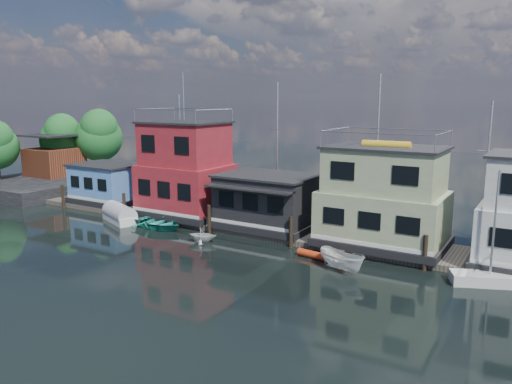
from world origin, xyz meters
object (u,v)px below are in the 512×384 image
Objects in this scene: houseboat_red at (185,171)px; day_sailer at (490,278)px; houseboat_green at (384,199)px; houseboat_dark at (267,201)px; dinghy_teal at (158,223)px; houseboat_blue at (108,183)px; tarp_runabout at (120,215)px; red_kayak at (321,257)px; motorboat at (342,261)px; dinghy_white at (202,235)px.

houseboat_red reaches higher than day_sailer.
day_sailer is at bearing -7.80° from houseboat_red.
houseboat_dark is at bearing -179.88° from houseboat_green.
houseboat_dark is 8.85m from dinghy_teal.
houseboat_dark is (8.00, -0.02, -1.69)m from houseboat_red.
houseboat_green is at bearing 0.00° from houseboat_blue.
houseboat_green is at bearing 33.17° from tarp_runabout.
houseboat_dark is 2.20× the size of red_kayak.
houseboat_green reaches higher than houseboat_blue.
houseboat_green is at bearing 0.12° from houseboat_dark.
day_sailer reaches higher than tarp_runabout.
motorboat is at bearing -91.29° from dinghy_teal.
houseboat_red is 3.50× the size of motorboat.
houseboat_blue is at bearing -180.00° from houseboat_red.
houseboat_dark is at bearing -0.14° from houseboat_red.
day_sailer is 28.15m from tarp_runabout.
houseboat_blue is at bearing 178.51° from red_kayak.
dinghy_white is (-11.54, -4.98, -3.00)m from houseboat_green.
motorboat is 0.79× the size of tarp_runabout.
houseboat_green is 6.00m from red_kayak.
houseboat_red is 8.18m from houseboat_dark.
dinghy_teal is at bearing -154.15° from houseboat_dark.
dinghy_teal is at bearing 106.27° from motorboat.
houseboat_dark is 5.88m from dinghy_white.
red_kayak is at bearing -33.69° from houseboat_dark.
houseboat_green is at bearing 67.54° from red_kayak.
dinghy_teal is at bearing 158.48° from day_sailer.
motorboat is 16.18m from dinghy_teal.
houseboat_red reaches higher than houseboat_green.
tarp_runabout is at bearing 158.42° from day_sailer.
motorboat is 8.12m from day_sailer.
houseboat_green is 12.92m from dinghy_white.
red_kayak is (6.41, -4.27, -2.17)m from houseboat_dark.
houseboat_dark is at bearing -47.76° from dinghy_white.
day_sailer is at bearing -105.55° from dinghy_white.
tarp_runabout is (-12.00, -3.82, -1.81)m from houseboat_dark.
day_sailer is (9.74, 0.98, 0.15)m from red_kayak.
dinghy_white is 18.76m from day_sailer.
red_kayak is at bearing -106.26° from dinghy_white.
tarp_runabout is (-20.32, 1.65, -0.05)m from motorboat.
dinghy_teal is (-5.23, 1.20, -0.09)m from dinghy_white.
houseboat_red is 24.65m from day_sailer.
tarp_runabout is at bearing -162.34° from houseboat_dark.
houseboat_dark reaches higher than houseboat_blue.
houseboat_red is 5.26m from dinghy_teal.
tarp_runabout reaches higher than motorboat.
houseboat_blue is 9.69m from houseboat_red.
houseboat_dark is (17.50, -0.02, 0.21)m from houseboat_blue.
dinghy_teal is (-14.18, 0.51, 0.21)m from red_kayak.
houseboat_red is 1.60× the size of houseboat_dark.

